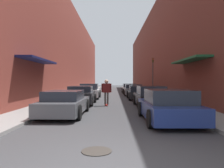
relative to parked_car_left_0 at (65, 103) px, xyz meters
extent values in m
plane|color=#38383A|center=(2.29, 15.46, -0.58)|extent=(119.50, 119.50, 0.00)
cube|color=gray|center=(-1.87, 20.89, -0.52)|extent=(1.80, 54.32, 0.12)
cube|color=gray|center=(6.46, 20.89, -0.52)|extent=(1.80, 54.32, 0.12)
cube|color=brown|center=(-4.77, 20.89, 4.98)|extent=(4.00, 54.32, 11.11)
cube|color=#141947|center=(-2.37, 3.24, 2.32)|extent=(1.00, 4.80, 0.12)
cube|color=brown|center=(9.36, 20.89, 5.09)|extent=(4.00, 54.32, 11.32)
cube|color=#1E6038|center=(6.96, 3.24, 2.32)|extent=(1.00, 4.80, 0.12)
cube|color=#515459|center=(0.00, 0.05, -0.11)|extent=(1.78, 4.35, 0.57)
cube|color=#232833|center=(0.00, -0.16, 0.38)|extent=(1.56, 2.27, 0.42)
cylinder|color=black|center=(-0.86, 1.40, -0.25)|extent=(0.18, 0.65, 0.65)
cylinder|color=black|center=(0.86, 1.40, -0.25)|extent=(0.18, 0.65, 0.65)
cylinder|color=black|center=(-0.86, -1.29, -0.25)|extent=(0.18, 0.65, 0.65)
cylinder|color=black|center=(0.86, -1.29, -0.25)|extent=(0.18, 0.65, 0.65)
cube|color=#232326|center=(0.04, 4.86, -0.05)|extent=(1.82, 3.99, 0.69)
cube|color=#232833|center=(0.04, 4.66, 0.50)|extent=(1.56, 2.09, 0.40)
cylinder|color=black|center=(-0.79, 6.08, -0.24)|extent=(0.18, 0.66, 0.66)
cylinder|color=black|center=(0.88, 6.08, -0.24)|extent=(0.18, 0.66, 0.66)
cylinder|color=black|center=(-0.79, 3.64, -0.24)|extent=(0.18, 0.66, 0.66)
cylinder|color=black|center=(0.88, 3.64, -0.24)|extent=(0.18, 0.66, 0.66)
cube|color=silver|center=(0.03, 10.05, -0.06)|extent=(1.86, 3.99, 0.64)
cube|color=#232833|center=(0.03, 9.85, 0.53)|extent=(1.60, 2.09, 0.54)
cylinder|color=black|center=(-0.82, 11.27, -0.22)|extent=(0.18, 0.72, 0.72)
cylinder|color=black|center=(0.89, 11.27, -0.22)|extent=(0.18, 0.72, 0.72)
cylinder|color=black|center=(-0.82, 8.83, -0.22)|extent=(0.18, 0.72, 0.72)
cylinder|color=black|center=(0.89, 8.83, -0.22)|extent=(0.18, 0.72, 0.72)
cube|color=navy|center=(4.45, -1.49, -0.11)|extent=(1.87, 4.26, 0.58)
cube|color=#232833|center=(4.45, -1.70, 0.45)|extent=(1.64, 2.22, 0.52)
cylinder|color=black|center=(3.54, -0.17, -0.25)|extent=(0.18, 0.65, 0.65)
cylinder|color=black|center=(5.37, -0.17, -0.25)|extent=(0.18, 0.65, 0.65)
cylinder|color=black|center=(3.54, -2.81, -0.25)|extent=(0.18, 0.65, 0.65)
cylinder|color=black|center=(5.37, -2.81, -0.25)|extent=(0.18, 0.65, 0.65)
cube|color=black|center=(4.58, 3.53, -0.09)|extent=(1.75, 4.56, 0.63)
cube|color=#232833|center=(4.58, 3.30, 0.48)|extent=(1.53, 2.37, 0.51)
cylinder|color=black|center=(3.74, 4.94, -0.26)|extent=(0.18, 0.63, 0.63)
cylinder|color=black|center=(5.42, 4.94, -0.26)|extent=(0.18, 0.63, 0.63)
cylinder|color=black|center=(3.74, 2.12, -0.26)|extent=(0.18, 0.63, 0.63)
cylinder|color=black|center=(5.42, 2.12, -0.26)|extent=(0.18, 0.63, 0.63)
cube|color=#232326|center=(4.45, 9.01, -0.11)|extent=(1.80, 4.08, 0.55)
cube|color=#232833|center=(4.45, 8.81, 0.40)|extent=(1.56, 2.13, 0.46)
cylinder|color=black|center=(3.60, 10.27, -0.23)|extent=(0.18, 0.68, 0.68)
cylinder|color=black|center=(5.30, 10.27, -0.23)|extent=(0.18, 0.68, 0.68)
cylinder|color=black|center=(3.60, 7.76, -0.23)|extent=(0.18, 0.68, 0.68)
cylinder|color=black|center=(5.30, 7.76, -0.23)|extent=(0.18, 0.68, 0.68)
cube|color=gray|center=(4.45, 14.35, -0.06)|extent=(2.01, 4.71, 0.65)
cube|color=#232833|center=(4.45, 14.11, 0.47)|extent=(1.75, 2.46, 0.40)
cylinder|color=black|center=(3.50, 15.80, -0.23)|extent=(0.18, 0.70, 0.70)
cylinder|color=black|center=(5.41, 15.80, -0.23)|extent=(0.18, 0.70, 0.70)
cylinder|color=black|center=(3.50, 12.90, -0.23)|extent=(0.18, 0.70, 0.70)
cylinder|color=black|center=(5.41, 12.90, -0.23)|extent=(0.18, 0.70, 0.70)
cube|color=silver|center=(4.40, 19.90, -0.07)|extent=(1.90, 4.79, 0.64)
cube|color=#232833|center=(4.40, 19.66, 0.47)|extent=(1.65, 2.50, 0.43)
cylinder|color=black|center=(3.49, 21.38, -0.24)|extent=(0.18, 0.67, 0.67)
cylinder|color=black|center=(5.30, 21.38, -0.24)|extent=(0.18, 0.67, 0.67)
cylinder|color=black|center=(3.49, 18.42, -0.24)|extent=(0.18, 0.67, 0.67)
cylinder|color=black|center=(5.30, 18.42, -0.24)|extent=(0.18, 0.67, 0.67)
cube|color=#B2231E|center=(1.81, 4.05, -0.51)|extent=(0.20, 0.78, 0.02)
cylinder|color=beige|center=(1.74, 4.30, -0.55)|extent=(0.03, 0.06, 0.06)
cylinder|color=beige|center=(1.89, 4.30, -0.55)|extent=(0.03, 0.06, 0.06)
cylinder|color=beige|center=(1.74, 3.80, -0.55)|extent=(0.03, 0.06, 0.06)
cylinder|color=beige|center=(1.89, 3.80, -0.55)|extent=(0.03, 0.06, 0.06)
cylinder|color=#47423D|center=(1.73, 4.05, -0.11)|extent=(0.12, 0.12, 0.79)
cylinder|color=#47423D|center=(1.90, 4.05, -0.11)|extent=(0.12, 0.12, 0.79)
cube|color=maroon|center=(1.81, 4.05, 0.59)|extent=(0.47, 0.21, 0.60)
sphere|color=beige|center=(1.81, 4.05, 1.02)|extent=(0.25, 0.25, 0.25)
cylinder|color=maroon|center=(1.53, 4.05, 0.59)|extent=(0.09, 0.09, 0.57)
cylinder|color=maroon|center=(2.10, 4.05, 0.59)|extent=(0.09, 0.09, 0.57)
cylinder|color=#332D28|center=(1.91, -5.25, -0.57)|extent=(0.70, 0.70, 0.02)
cylinder|color=#2D2D2D|center=(6.30, 12.21, 1.47)|extent=(0.10, 0.10, 3.85)
cube|color=#332D0F|center=(6.30, 12.21, 3.17)|extent=(0.16, 0.16, 0.45)
sphere|color=red|center=(6.30, 12.12, 3.29)|extent=(0.11, 0.11, 0.11)
camera|label=1|loc=(2.31, -10.23, 1.04)|focal=35.00mm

